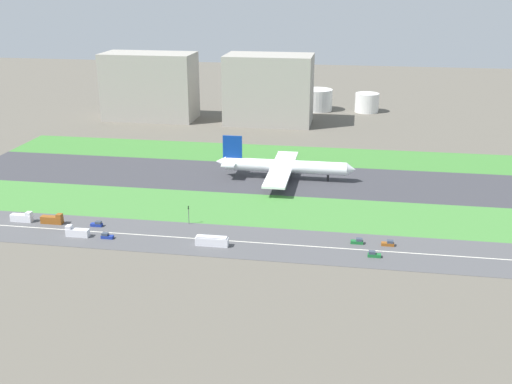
# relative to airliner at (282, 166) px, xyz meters

# --- Properties ---
(ground_plane) EXTENTS (800.00, 800.00, 0.00)m
(ground_plane) POSITION_rel_airliner_xyz_m (-11.51, -0.00, -6.23)
(ground_plane) COLOR #5B564C
(runway) EXTENTS (280.00, 46.00, 0.10)m
(runway) POSITION_rel_airliner_xyz_m (-11.51, -0.00, -6.18)
(runway) COLOR #38383D
(runway) RESTS_ON ground_plane
(grass_median_north) EXTENTS (280.00, 36.00, 0.10)m
(grass_median_north) POSITION_rel_airliner_xyz_m (-11.51, 41.00, -6.18)
(grass_median_north) COLOR #3D7A33
(grass_median_north) RESTS_ON ground_plane
(grass_median_south) EXTENTS (280.00, 36.00, 0.10)m
(grass_median_south) POSITION_rel_airliner_xyz_m (-11.51, -41.00, -6.18)
(grass_median_south) COLOR #427F38
(grass_median_south) RESTS_ON ground_plane
(highway) EXTENTS (280.00, 28.00, 0.10)m
(highway) POSITION_rel_airliner_xyz_m (-11.51, -73.00, -6.18)
(highway) COLOR #4C4C4F
(highway) RESTS_ON ground_plane
(highway_centerline) EXTENTS (266.00, 0.50, 0.01)m
(highway_centerline) POSITION_rel_airliner_xyz_m (-11.51, -73.00, -6.13)
(highway_centerline) COLOR silver
(highway_centerline) RESTS_ON highway
(airliner) EXTENTS (65.00, 56.00, 19.70)m
(airliner) POSITION_rel_airliner_xyz_m (0.00, 0.00, 0.00)
(airliner) COLOR white
(airliner) RESTS_ON runway
(car_1) EXTENTS (4.40, 1.80, 2.00)m
(car_1) POSITION_rel_airliner_xyz_m (40.59, -78.00, -5.31)
(car_1) COLOR #19662D
(car_1) RESTS_ON highway
(car_4) EXTENTS (4.40, 1.80, 2.00)m
(car_4) POSITION_rel_airliner_xyz_m (-61.74, -68.00, -5.31)
(car_4) COLOR navy
(car_4) RESTS_ON highway
(truck_1) EXTENTS (8.40, 2.50, 4.00)m
(truck_1) POSITION_rel_airliner_xyz_m (-65.05, -78.00, -4.56)
(truck_1) COLOR silver
(truck_1) RESTS_ON highway
(car_0) EXTENTS (4.40, 1.80, 2.00)m
(car_0) POSITION_rel_airliner_xyz_m (45.82, -68.00, -5.31)
(car_0) COLOR brown
(car_0) RESTS_ON highway
(bus_0) EXTENTS (11.60, 2.50, 3.50)m
(bus_0) POSITION_rel_airliner_xyz_m (-15.02, -78.00, -4.41)
(bus_0) COLOR silver
(bus_0) RESTS_ON highway
(truck_2) EXTENTS (8.40, 2.50, 4.00)m
(truck_2) POSITION_rel_airliner_xyz_m (-79.56, -68.00, -4.56)
(truck_2) COLOR brown
(truck_2) RESTS_ON highway
(car_3) EXTENTS (4.40, 1.80, 2.00)m
(car_3) POSITION_rel_airliner_xyz_m (-53.75, -78.00, -5.31)
(car_3) COLOR navy
(car_3) RESTS_ON highway
(car_2) EXTENTS (4.40, 1.80, 2.00)m
(car_2) POSITION_rel_airliner_xyz_m (35.18, -68.00, -5.31)
(car_2) COLOR #19662D
(car_2) RESTS_ON highway
(truck_0) EXTENTS (8.40, 2.50, 4.00)m
(truck_0) POSITION_rel_airliner_xyz_m (-92.00, -68.00, -4.56)
(truck_0) COLOR silver
(truck_0) RESTS_ON highway
(traffic_light) EXTENTS (0.36, 0.50, 7.20)m
(traffic_light) POSITION_rel_airliner_xyz_m (-28.23, -60.01, -1.94)
(traffic_light) COLOR #4C4C51
(traffic_light) RESTS_ON highway
(terminal_building) EXTENTS (59.30, 28.81, 43.04)m
(terminal_building) POSITION_rel_airliner_xyz_m (-101.51, 114.00, 15.29)
(terminal_building) COLOR #9E998E
(terminal_building) RESTS_ON ground_plane
(hangar_building) EXTENTS (54.58, 32.11, 43.40)m
(hangar_building) POSITION_rel_airliner_xyz_m (-22.72, 114.00, 15.47)
(hangar_building) COLOR #9E998E
(hangar_building) RESTS_ON ground_plane
(fuel_tank_west) EXTENTS (23.98, 23.98, 14.15)m
(fuel_tank_west) POSITION_rel_airliner_xyz_m (-24.82, 159.00, 0.84)
(fuel_tank_west) COLOR silver
(fuel_tank_west) RESTS_ON ground_plane
(fuel_tank_centre) EXTENTS (21.25, 21.25, 14.83)m
(fuel_tank_centre) POSITION_rel_airliner_xyz_m (5.22, 159.00, 1.18)
(fuel_tank_centre) COLOR silver
(fuel_tank_centre) RESTS_ON ground_plane
(fuel_tank_east) EXTENTS (16.36, 16.36, 13.05)m
(fuel_tank_east) POSITION_rel_airliner_xyz_m (39.91, 159.00, 0.29)
(fuel_tank_east) COLOR silver
(fuel_tank_east) RESTS_ON ground_plane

